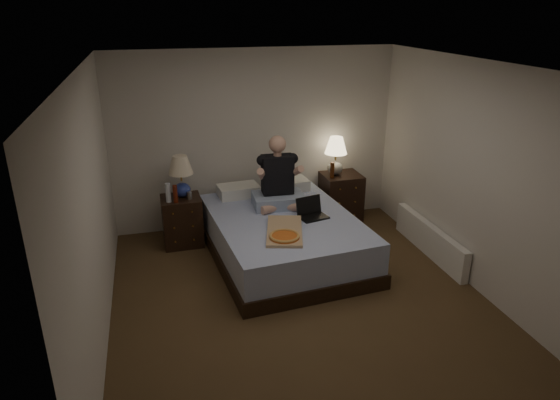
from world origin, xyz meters
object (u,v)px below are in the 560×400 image
object	(u,v)px
nightstand_left	(182,221)
beer_bottle_right	(332,170)
lamp_right	(336,156)
person	(278,172)
water_bottle	(168,193)
laptop	(314,209)
bed	(284,237)
beer_bottle_left	(175,194)
soda_can	(189,195)
lamp_left	(181,177)
nightstand_right	(341,197)
pizza_box	(284,237)
radiator	(430,240)

from	to	relation	value
nightstand_left	beer_bottle_right	xyz separation A→B (m)	(2.15, 0.11, 0.50)
lamp_right	person	bearing A→B (deg)	-149.56
water_bottle	beer_bottle_right	world-z (taller)	beer_bottle_right
nightstand_left	laptop	world-z (taller)	laptop
bed	beer_bottle_left	world-z (taller)	beer_bottle_left
nightstand_left	person	bearing A→B (deg)	-17.08
water_bottle	soda_can	size ratio (longest dim) A/B	2.50
lamp_left	laptop	bearing A→B (deg)	-30.05
person	lamp_right	bearing A→B (deg)	33.41
nightstand_left	nightstand_right	bearing A→B (deg)	4.12
pizza_box	radiator	xyz separation A→B (m)	(2.01, 0.24, -0.40)
bed	radiator	world-z (taller)	bed
beer_bottle_right	lamp_right	bearing A→B (deg)	54.36
laptop	soda_can	bearing A→B (deg)	138.66
water_bottle	beer_bottle_left	world-z (taller)	water_bottle
soda_can	pizza_box	bearing A→B (deg)	-54.09
soda_can	lamp_right	bearing A→B (deg)	8.41
bed	lamp_left	xyz separation A→B (m)	(-1.18, 0.76, 0.66)
lamp_left	laptop	xyz separation A→B (m)	(1.52, -0.88, -0.26)
nightstand_right	radiator	bearing A→B (deg)	-62.54
lamp_left	beer_bottle_right	world-z (taller)	lamp_left
lamp_right	person	size ratio (longest dim) A/B	0.60
nightstand_right	person	bearing A→B (deg)	-153.57
nightstand_right	soda_can	distance (m)	2.27
beer_bottle_left	lamp_left	bearing A→B (deg)	61.23
nightstand_right	lamp_left	world-z (taller)	lamp_left
person	radiator	distance (m)	2.14
nightstand_left	person	size ratio (longest dim) A/B	0.71
lamp_right	radiator	world-z (taller)	lamp_right
lamp_left	beer_bottle_right	xyz separation A→B (m)	(2.12, 0.08, -0.11)
lamp_left	laptop	world-z (taller)	lamp_left
nightstand_right	beer_bottle_right	distance (m)	0.52
bed	lamp_right	world-z (taller)	lamp_right
beer_bottle_left	beer_bottle_right	size ratio (longest dim) A/B	1.00
water_bottle	radiator	size ratio (longest dim) A/B	0.16
lamp_right	laptop	bearing A→B (deg)	-122.29
water_bottle	radiator	xyz separation A→B (m)	(3.20, -1.01, -0.59)
bed	beer_bottle_left	distance (m)	1.49
beer_bottle_right	pizza_box	bearing A→B (deg)	-126.90
lamp_left	person	size ratio (longest dim) A/B	0.60
nightstand_right	person	size ratio (longest dim) A/B	0.77
laptop	pizza_box	size ratio (longest dim) A/B	0.45
nightstand_left	lamp_right	distance (m)	2.35
laptop	radiator	xyz separation A→B (m)	(1.50, -0.27, -0.48)
bed	pizza_box	size ratio (longest dim) A/B	2.95
nightstand_left	lamp_left	world-z (taller)	lamp_left
nightstand_left	person	distance (m)	1.46
nightstand_right	soda_can	world-z (taller)	soda_can
soda_can	nightstand_left	bearing A→B (deg)	144.61
beer_bottle_right	pizza_box	size ratio (longest dim) A/B	0.30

